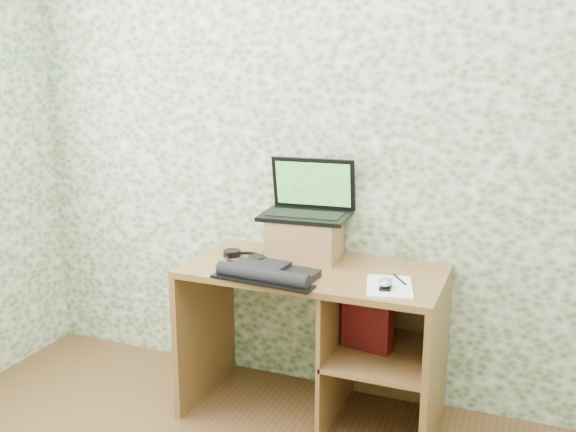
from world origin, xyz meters
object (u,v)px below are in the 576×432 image
at_px(riser, 305,238).
at_px(notepad, 389,287).
at_px(keyboard, 268,273).
at_px(desk, 331,322).
at_px(laptop, 308,203).

distance_m(riser, notepad, 0.57).
height_order(riser, keyboard, riser).
height_order(riser, notepad, riser).
relative_size(riser, keyboard, 0.68).
bearing_deg(desk, riser, 146.47).
height_order(desk, keyboard, keyboard).
height_order(keyboard, notepad, keyboard).
xyz_separation_m(desk, laptop, (-0.17, 0.16, 0.53)).
xyz_separation_m(keyboard, notepad, (0.53, 0.07, -0.02)).
bearing_deg(laptop, desk, -46.80).
bearing_deg(keyboard, notepad, 12.32).
distance_m(desk, riser, 0.42).
xyz_separation_m(desk, notepad, (0.31, -0.17, 0.28)).
distance_m(laptop, keyboard, 0.47).
bearing_deg(desk, keyboard, -132.98).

